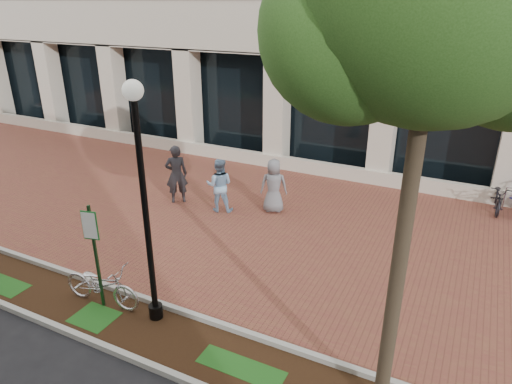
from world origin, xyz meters
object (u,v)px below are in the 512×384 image
at_px(parking_sign, 94,244).
at_px(pedestrian_left, 176,174).
at_px(lamppost, 144,197).
at_px(locked_bicycle, 102,284).
at_px(pedestrian_right, 274,186).
at_px(pedestrian_mid, 219,185).

bearing_deg(parking_sign, pedestrian_left, 95.65).
height_order(parking_sign, lamppost, lamppost).
xyz_separation_m(locked_bicycle, pedestrian_left, (-1.70, 5.09, 0.46)).
xyz_separation_m(parking_sign, pedestrian_right, (1.27, 5.90, -0.66)).
height_order(parking_sign, pedestrian_mid, parking_sign).
xyz_separation_m(lamppost, pedestrian_left, (-2.99, 4.97, -1.75)).
height_order(pedestrian_mid, pedestrian_right, same).
distance_m(lamppost, pedestrian_mid, 5.55).
height_order(locked_bicycle, pedestrian_left, pedestrian_left).
relative_size(locked_bicycle, pedestrian_left, 0.97).
bearing_deg(parking_sign, pedestrian_right, 64.83).
bearing_deg(pedestrian_left, pedestrian_right, 155.91).
bearing_deg(locked_bicycle, pedestrian_right, -17.11).
bearing_deg(locked_bicycle, pedestrian_mid, -2.49).
xyz_separation_m(parking_sign, pedestrian_left, (-1.74, 5.17, -0.55)).
bearing_deg(parking_sign, lamppost, -3.91).
relative_size(pedestrian_mid, pedestrian_right, 1.00).
relative_size(pedestrian_left, pedestrian_mid, 1.13).
xyz_separation_m(lamppost, locked_bicycle, (-1.29, -0.13, -2.21)).
bearing_deg(pedestrian_mid, pedestrian_left, -17.93).
relative_size(parking_sign, pedestrian_mid, 1.40).
distance_m(locked_bicycle, pedestrian_right, 5.98).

